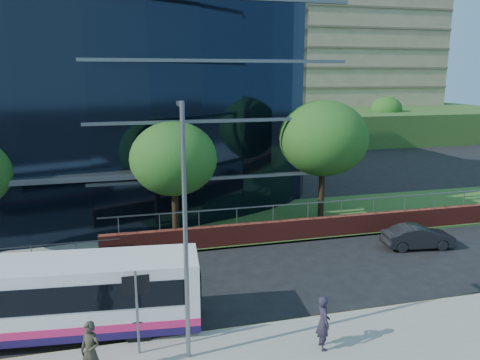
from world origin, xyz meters
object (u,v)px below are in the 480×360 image
object	(u,v)px
tree_far_d	(323,138)
pedestrian	(323,322)
city_bus	(55,297)
pedestrian_b	(91,351)
street_sign	(136,295)
tree_far_c	(174,159)
parked_car	(418,237)
streetlight_east	(185,227)
tree_dist_f	(386,110)
tree_dist_e	(281,111)

from	to	relation	value
tree_far_d	pedestrian	distance (m)	14.62
city_bus	pedestrian_b	xyz separation A→B (m)	(1.27, -2.99, -0.39)
street_sign	pedestrian_b	xyz separation A→B (m)	(-1.39, -0.96, -1.11)
tree_far_c	parked_car	distance (m)	13.45
streetlight_east	tree_far_d	bearing A→B (deg)	50.60
street_sign	tree_dist_f	xyz separation A→B (m)	(35.50, 43.59, 2.06)
street_sign	streetlight_east	world-z (taller)	streetlight_east
tree_dist_e	tree_dist_f	xyz separation A→B (m)	(16.00, 2.00, -0.33)
parked_car	tree_dist_e	bearing A→B (deg)	-0.23
tree_far_d	pedestrian	size ratio (longest dim) A/B	4.10
street_sign	tree_dist_e	xyz separation A→B (m)	(19.50, 41.59, 2.39)
tree_far_d	tree_dist_f	distance (m)	40.01
streetlight_east	pedestrian_b	size ratio (longest dim) A/B	4.49
tree_far_c	pedestrian	xyz separation A→B (m)	(3.30, -11.81, -3.48)
tree_dist_e	street_sign	bearing A→B (deg)	-115.12
pedestrian	tree_far_d	bearing A→B (deg)	-19.72
tree_dist_f	streetlight_east	bearing A→B (deg)	-127.58
tree_far_c	pedestrian_b	world-z (taller)	tree_far_c
city_bus	pedestrian	world-z (taller)	city_bus
tree_dist_e	parked_car	distance (m)	35.92
city_bus	parked_car	size ratio (longest dim) A/B	2.77
tree_far_d	tree_dist_e	bearing A→B (deg)	75.07
tree_dist_e	tree_dist_f	distance (m)	16.13
tree_far_d	city_bus	distance (m)	17.49
streetlight_east	pedestrian_b	bearing A→B (deg)	-172.73
tree_far_c	parked_car	world-z (taller)	tree_far_c
street_sign	tree_far_c	size ratio (longest dim) A/B	0.43
tree_far_c	tree_dist_e	size ratio (longest dim) A/B	1.00
streetlight_east	city_bus	xyz separation A→B (m)	(-4.16, 2.62, -3.00)
tree_far_c	tree_dist_e	bearing A→B (deg)	61.26
parked_car	pedestrian_b	bearing A→B (deg)	121.84
tree_dist_e	tree_dist_f	size ratio (longest dim) A/B	1.08
tree_dist_e	tree_dist_f	bearing A→B (deg)	7.13
tree_far_c	tree_dist_e	distance (m)	35.36
tree_far_c	tree_dist_f	xyz separation A→B (m)	(33.00, 33.00, -0.33)
city_bus	pedestrian_b	bearing A→B (deg)	-61.00
tree_far_c	tree_dist_e	xyz separation A→B (m)	(17.00, 31.00, 0.00)
tree_far_d	tree_dist_f	world-z (taller)	tree_far_d
street_sign	pedestrian	xyz separation A→B (m)	(5.80, -1.23, -1.09)
tree_dist_f	parked_car	world-z (taller)	tree_dist_f
tree_far_c	city_bus	xyz separation A→B (m)	(-5.16, -8.56, -3.10)
pedestrian	pedestrian_b	world-z (taller)	pedestrian
tree_far_d	pedestrian_b	world-z (taller)	tree_far_d
pedestrian	streetlight_east	bearing A→B (deg)	85.81
tree_dist_f	pedestrian_b	bearing A→B (deg)	-129.63
tree_dist_e	streetlight_east	bearing A→B (deg)	-113.11
tree_far_d	streetlight_east	bearing A→B (deg)	-129.40
streetlight_east	tree_dist_f	bearing A→B (deg)	52.42
street_sign	tree_far_c	distance (m)	11.14
street_sign	streetlight_east	xyz separation A→B (m)	(1.50, -0.59, 2.29)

